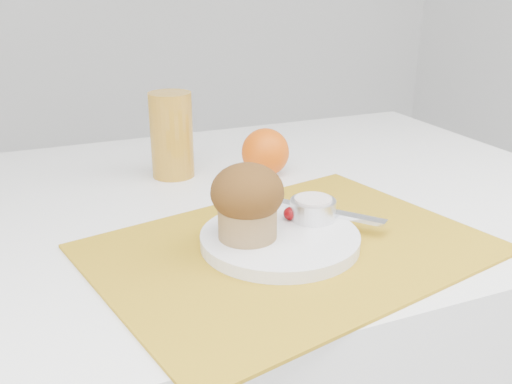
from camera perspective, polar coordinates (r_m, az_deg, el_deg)
name	(u,v)px	position (r m, az deg, el deg)	size (l,w,h in m)	color
table	(235,383)	(1.12, -2.11, -18.54)	(1.20, 0.80, 0.75)	white
placemat	(290,248)	(0.75, 3.46, -5.62)	(0.49, 0.36, 0.00)	#B28618
plate	(280,239)	(0.75, 2.40, -4.71)	(0.21, 0.21, 0.02)	white
ramekin	(313,209)	(0.78, 5.71, -1.73)	(0.06, 0.06, 0.03)	silver
cream	(313,200)	(0.78, 5.74, -0.81)	(0.05, 0.05, 0.01)	silver
raspberry_near	(291,213)	(0.78, 3.48, -2.16)	(0.02, 0.02, 0.02)	#580205
raspberry_far	(302,214)	(0.78, 4.61, -2.19)	(0.02, 0.02, 0.02)	#530402
butter_knife	(311,208)	(0.82, 5.54, -1.65)	(0.22, 0.02, 0.01)	white
orange	(265,152)	(1.01, 0.94, 4.00)	(0.08, 0.08, 0.08)	#E65808
juice_glass	(172,135)	(1.00, -8.43, 5.65)	(0.07, 0.07, 0.15)	#B68022
muffin	(247,200)	(0.71, -0.87, -0.83)	(0.09, 0.09, 0.10)	#9D7B4C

